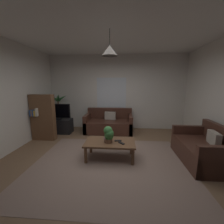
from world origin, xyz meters
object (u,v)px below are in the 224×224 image
object	(u,v)px
tv	(58,111)
tv_stand	(59,126)
book_on_table_0	(108,140)
potted_palm_corner	(59,113)
remote_on_table_1	(121,143)
pendant_lamp	(110,51)
book_on_table_2	(108,138)
remote_on_table_0	(118,141)
couch_right_side	(204,150)
coffee_table	(110,144)
couch_under_window	(109,124)
potted_plant_on_table	(109,134)
book_on_table_1	(108,140)
bookshelf_corner	(43,117)

from	to	relation	value
tv	tv_stand	bearing A→B (deg)	90.00
book_on_table_0	potted_palm_corner	bearing A→B (deg)	135.96
remote_on_table_1	pendant_lamp	bearing A→B (deg)	118.66
book_on_table_2	remote_on_table_0	distance (m)	0.24
remote_on_table_1	potted_palm_corner	distance (m)	3.23
remote_on_table_0	tv	world-z (taller)	tv
remote_on_table_0	book_on_table_0	bearing A→B (deg)	82.82
remote_on_table_0	pendant_lamp	bearing A→B (deg)	99.93
couch_right_side	coffee_table	distance (m)	2.07
book_on_table_0	tv_stand	xyz separation A→B (m)	(-1.91, 1.62, -0.16)
couch_right_side	tv	distance (m)	4.39
couch_right_side	remote_on_table_0	distance (m)	1.90
couch_right_side	book_on_table_2	distance (m)	2.14
tv	remote_on_table_1	bearing A→B (deg)	-37.80
couch_under_window	tv	bearing A→B (deg)	-171.10
remote_on_table_0	potted_plant_on_table	bearing A→B (deg)	103.52
book_on_table_0	book_on_table_1	bearing A→B (deg)	-107.19
couch_right_side	potted_palm_corner	distance (m)	4.70
potted_palm_corner	bookshelf_corner	size ratio (longest dim) A/B	1.01
couch_under_window	remote_on_table_1	world-z (taller)	couch_under_window
couch_under_window	bookshelf_corner	world-z (taller)	bookshelf_corner
potted_plant_on_table	bookshelf_corner	distance (m)	2.37
potted_plant_on_table	book_on_table_2	bearing A→B (deg)	112.14
book_on_table_1	bookshelf_corner	world-z (taller)	bookshelf_corner
potted_plant_on_table	bookshelf_corner	size ratio (longest dim) A/B	0.27
tv_stand	potted_plant_on_table	bearing A→B (deg)	-41.12
book_on_table_0	remote_on_table_0	xyz separation A→B (m)	(0.24, -0.00, -0.00)
remote_on_table_0	couch_under_window	bearing A→B (deg)	5.37
book_on_table_1	potted_palm_corner	distance (m)	2.91
book_on_table_0	tv	world-z (taller)	tv
remote_on_table_1	couch_under_window	bearing A→B (deg)	58.56
bookshelf_corner	potted_plant_on_table	bearing A→B (deg)	-25.97
coffee_table	remote_on_table_0	bearing A→B (deg)	16.55
tv	book_on_table_2	bearing A→B (deg)	-39.79
book_on_table_1	remote_on_table_0	xyz separation A→B (m)	(0.24, 0.01, -0.02)
couch_right_side	potted_plant_on_table	world-z (taller)	couch_right_side
remote_on_table_0	potted_palm_corner	distance (m)	3.08
coffee_table	potted_plant_on_table	size ratio (longest dim) A/B	3.04
couch_right_side	pendant_lamp	size ratio (longest dim) A/B	2.71
couch_under_window	tv	xyz separation A→B (m)	(-1.75, -0.27, 0.50)
remote_on_table_1	bookshelf_corner	bearing A→B (deg)	110.74
potted_palm_corner	pendant_lamp	world-z (taller)	pendant_lamp
couch_under_window	coffee_table	bearing A→B (deg)	-83.58
couch_right_side	bookshelf_corner	size ratio (longest dim) A/B	1.00
remote_on_table_1	tv_stand	world-z (taller)	tv_stand
book_on_table_2	book_on_table_0	bearing A→B (deg)	-68.57
tv	couch_right_side	bearing A→B (deg)	-22.09
book_on_table_1	potted_plant_on_table	distance (m)	0.18
pendant_lamp	book_on_table_1	bearing A→B (deg)	140.44
coffee_table	tv_stand	distance (m)	2.58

